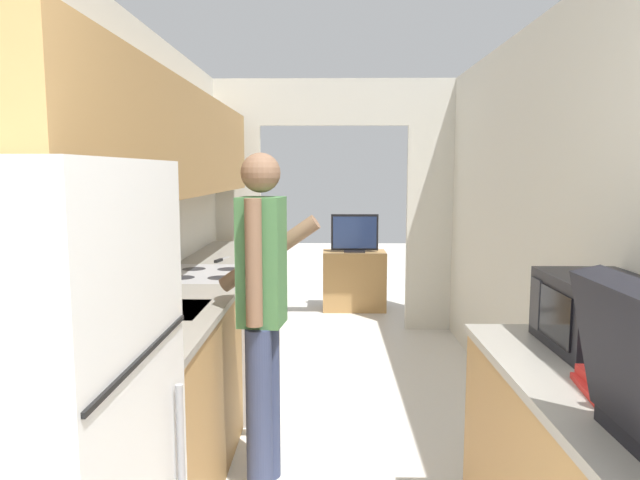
{
  "coord_description": "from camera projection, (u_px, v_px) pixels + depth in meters",
  "views": [
    {
      "loc": [
        -0.04,
        -0.64,
        1.6
      ],
      "look_at": [
        -0.09,
        2.33,
        1.25
      ],
      "focal_mm": 32.0,
      "sensor_mm": 36.0,
      "label": 1
    }
  ],
  "objects": [
    {
      "name": "television",
      "position": [
        355.0,
        234.0,
        6.52
      ],
      "size": [
        0.54,
        0.16,
        0.43
      ],
      "color": "black",
      "rests_on": "tv_cabinet"
    },
    {
      "name": "wall_right",
      "position": [
        608.0,
        251.0,
        2.55
      ],
      "size": [
        0.06,
        7.43,
        2.5
      ],
      "color": "silver",
      "rests_on": "ground_plane"
    },
    {
      "name": "person",
      "position": [
        262.0,
        311.0,
        2.83
      ],
      "size": [
        0.55,
        0.41,
        1.69
      ],
      "rotation": [
        0.0,
        0.0,
        1.43
      ],
      "color": "#384266",
      "rests_on": "ground_plane"
    },
    {
      "name": "microwave",
      "position": [
        597.0,
        313.0,
        2.18
      ],
      "size": [
        0.36,
        0.47,
        0.29
      ],
      "color": "black",
      "rests_on": "counter_right"
    },
    {
      "name": "wall_far_with_doorway",
      "position": [
        334.0,
        189.0,
        5.68
      ],
      "size": [
        2.76,
        0.06,
        2.5
      ],
      "color": "silver",
      "rests_on": "ground_plane"
    },
    {
      "name": "book_stack",
      "position": [
        621.0,
        386.0,
        1.76
      ],
      "size": [
        0.26,
        0.28,
        0.05
      ],
      "color": "red",
      "rests_on": "counter_right"
    },
    {
      "name": "range_oven",
      "position": [
        208.0,
        339.0,
        3.89
      ],
      "size": [
        0.66,
        0.74,
        1.06
      ],
      "color": "#B7B7BC",
      "rests_on": "ground_plane"
    },
    {
      "name": "wall_left",
      "position": [
        123.0,
        195.0,
        3.01
      ],
      "size": [
        0.38,
        7.43,
        2.5
      ],
      "color": "silver",
      "rests_on": "ground_plane"
    },
    {
      "name": "tv_cabinet",
      "position": [
        354.0,
        280.0,
        6.63
      ],
      "size": [
        0.72,
        0.42,
        0.68
      ],
      "color": "#B2844C",
      "rests_on": "ground_plane"
    },
    {
      "name": "knife",
      "position": [
        220.0,
        260.0,
        4.37
      ],
      "size": [
        0.08,
        0.31,
        0.02
      ],
      "rotation": [
        0.0,
        0.0,
        -0.24
      ],
      "color": "#B7B7BC",
      "rests_on": "counter_left"
    },
    {
      "name": "counter_left",
      "position": [
        199.0,
        350.0,
        3.67
      ],
      "size": [
        0.62,
        3.86,
        0.92
      ],
      "color": "#B2844C",
      "rests_on": "ground_plane"
    }
  ]
}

